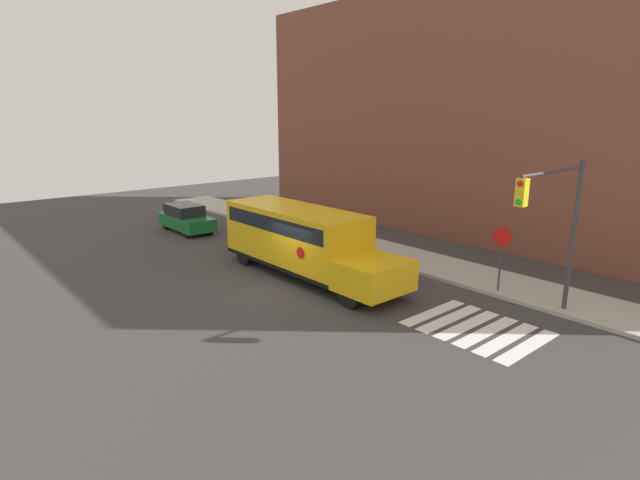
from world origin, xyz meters
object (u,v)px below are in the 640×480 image
at_px(school_bus, 302,238).
at_px(stop_sign, 501,250).
at_px(parked_car, 186,218).
at_px(traffic_light, 558,217).

height_order(school_bus, stop_sign, school_bus).
bearing_deg(parked_car, traffic_light, 8.44).
height_order(parked_car, stop_sign, stop_sign).
xyz_separation_m(school_bus, parked_car, (-10.97, -0.03, -0.87)).
distance_m(parked_car, stop_sign, 18.37).
relative_size(parked_car, stop_sign, 1.55).
distance_m(stop_sign, traffic_light, 3.31).
bearing_deg(stop_sign, traffic_light, -26.02).
relative_size(school_bus, parked_car, 2.26).
relative_size(stop_sign, traffic_light, 0.50).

